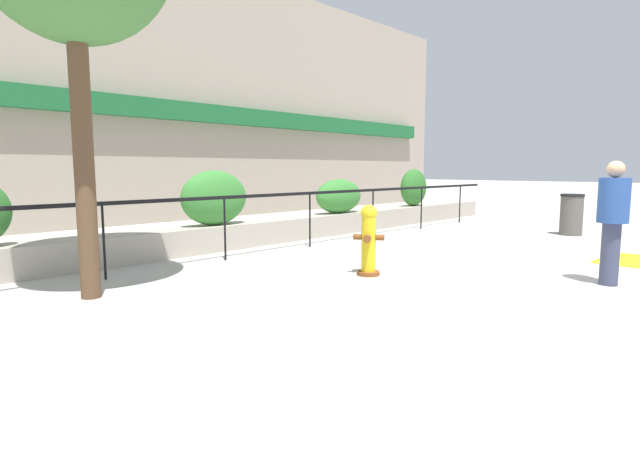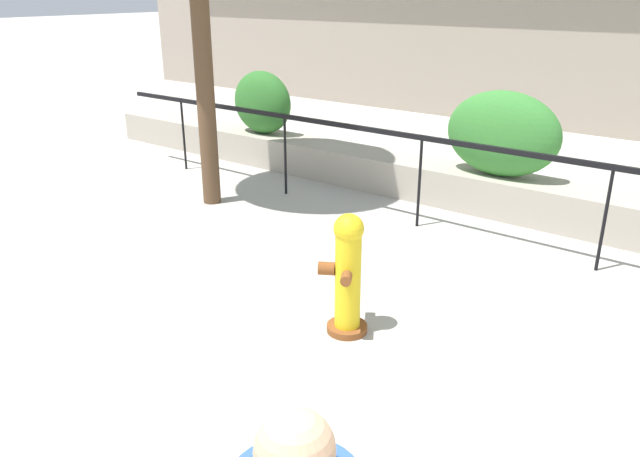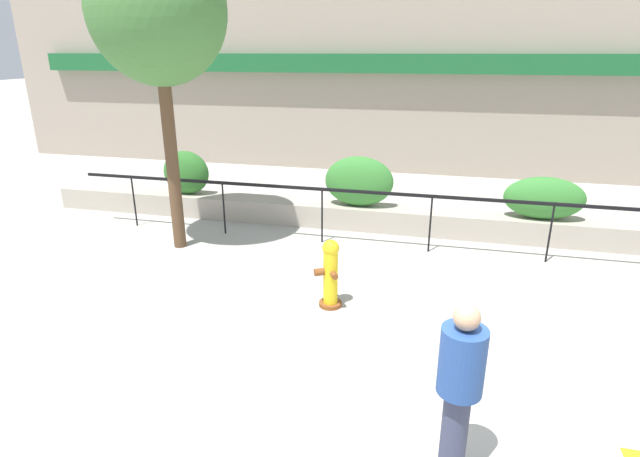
# 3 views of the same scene
# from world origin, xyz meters

# --- Properties ---
(ground_plane) EXTENTS (120.00, 120.00, 0.00)m
(ground_plane) POSITION_xyz_m (0.00, 0.00, 0.00)
(ground_plane) COLOR #B2ADA3
(building_facade) EXTENTS (30.00, 1.36, 8.00)m
(building_facade) POSITION_xyz_m (0.00, 11.98, 3.99)
(building_facade) COLOR gray
(building_facade) RESTS_ON ground
(planter_wall_low) EXTENTS (18.00, 0.70, 0.50)m
(planter_wall_low) POSITION_xyz_m (0.00, 6.00, 0.25)
(planter_wall_low) COLOR #ADA393
(planter_wall_low) RESTS_ON ground
(fence_railing_segment) EXTENTS (15.00, 0.05, 1.15)m
(fence_railing_segment) POSITION_xyz_m (-0.00, 4.90, 1.02)
(fence_railing_segment) COLOR black
(fence_railing_segment) RESTS_ON ground
(hedge_bush_1) EXTENTS (1.49, 0.63, 1.09)m
(hedge_bush_1) POSITION_xyz_m (-1.59, 6.00, 1.05)
(hedge_bush_1) COLOR #387F33
(hedge_bush_1) RESTS_ON planter_wall_low
(hedge_bush_2) EXTENTS (1.56, 0.63, 0.86)m
(hedge_bush_2) POSITION_xyz_m (2.17, 6.00, 0.93)
(hedge_bush_2) COLOR #387F33
(hedge_bush_2) RESTS_ON planter_wall_low
(hedge_bush_3) EXTENTS (1.09, 0.60, 1.11)m
(hedge_bush_3) POSITION_xyz_m (5.59, 6.00, 1.05)
(hedge_bush_3) COLOR #2D6B28
(hedge_bush_3) RESTS_ON planter_wall_low
(fire_hydrant) EXTENTS (0.48, 0.48, 1.08)m
(fire_hydrant) POSITION_xyz_m (-1.38, 2.28, 0.55)
(fire_hydrant) COLOR brown
(fire_hydrant) RESTS_ON ground
(pedestrian) EXTENTS (0.55, 0.55, 1.73)m
(pedestrian) POSITION_xyz_m (0.42, -0.57, 0.99)
(pedestrian) COLOR #383D56
(pedestrian) RESTS_ON ground
(trash_bin) EXTENTS (0.55, 0.55, 1.01)m
(trash_bin) POSITION_xyz_m (5.73, 1.55, 0.51)
(trash_bin) COLOR #56514C
(trash_bin) RESTS_ON ground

